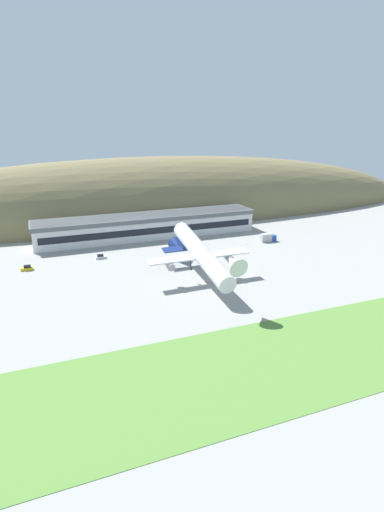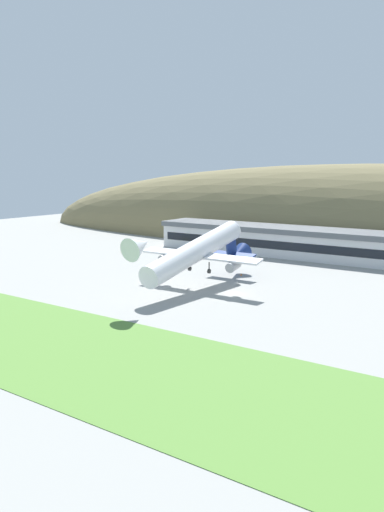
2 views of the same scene
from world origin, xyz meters
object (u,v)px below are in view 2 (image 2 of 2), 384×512
service_car_0 (127,251)px  traffic_cone_0 (241,274)px  cargo_airplane (197,252)px  service_car_1 (191,256)px  terminal_building (288,239)px

service_car_0 → traffic_cone_0: size_ratio=6.86×
cargo_airplane → service_car_0: cargo_airplane is taller
service_car_1 → traffic_cone_0: size_ratio=6.64×
service_car_0 → service_car_1: 24.98m
terminal_building → service_car_1: (-24.10, -22.19, -4.81)m
terminal_building → cargo_airplane: (0.72, -56.01, 3.52)m
terminal_building → service_car_0: bearing=-152.4°
terminal_building → cargo_airplane: cargo_airplane is taller
cargo_airplane → traffic_cone_0: cargo_airplane is taller
traffic_cone_0 → cargo_airplane: bearing=-95.0°
cargo_airplane → service_car_0: size_ratio=12.21×
service_car_1 → traffic_cone_0: service_car_1 is taller
terminal_building → service_car_0: size_ratio=23.72×
cargo_airplane → traffic_cone_0: (1.66, 19.09, -8.68)m
cargo_airplane → terminal_building: bearing=90.7°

